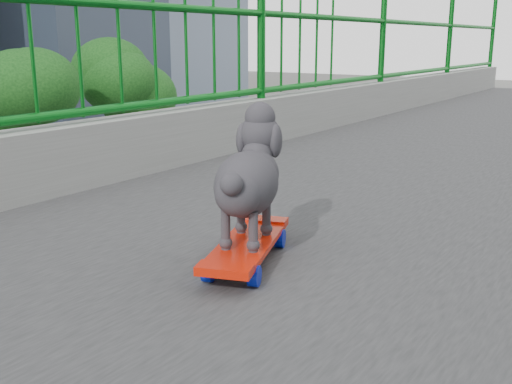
{
  "coord_description": "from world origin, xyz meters",
  "views": [
    {
      "loc": [
        0.89,
        2.63,
        7.68
      ],
      "look_at": [
        -0.14,
        4.12,
        7.22
      ],
      "focal_mm": 42.0,
      "sensor_mm": 36.0,
      "label": 1
    }
  ],
  "objects_px": {
    "poodle": "(249,176)",
    "car_1": "(173,313)",
    "skateboard": "(247,247)",
    "car_3": "(108,235)"
  },
  "relations": [
    {
      "from": "skateboard",
      "to": "poodle",
      "type": "distance_m",
      "value": 0.22
    },
    {
      "from": "car_1",
      "to": "poodle",
      "type": "bearing_deg",
      "value": -45.61
    },
    {
      "from": "poodle",
      "to": "car_1",
      "type": "xyz_separation_m",
      "value": [
        -9.05,
        9.25,
        -6.6
      ]
    },
    {
      "from": "skateboard",
      "to": "poodle",
      "type": "relative_size",
      "value": 1.29
    },
    {
      "from": "poodle",
      "to": "car_1",
      "type": "height_order",
      "value": "poodle"
    },
    {
      "from": "skateboard",
      "to": "car_1",
      "type": "bearing_deg",
      "value": 114.16
    },
    {
      "from": "poodle",
      "to": "car_1",
      "type": "distance_m",
      "value": 14.53
    },
    {
      "from": "skateboard",
      "to": "car_3",
      "type": "bearing_deg",
      "value": 120.33
    },
    {
      "from": "poodle",
      "to": "skateboard",
      "type": "bearing_deg",
      "value": -90.0
    },
    {
      "from": "car_1",
      "to": "skateboard",
      "type": "bearing_deg",
      "value": -45.66
    }
  ]
}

